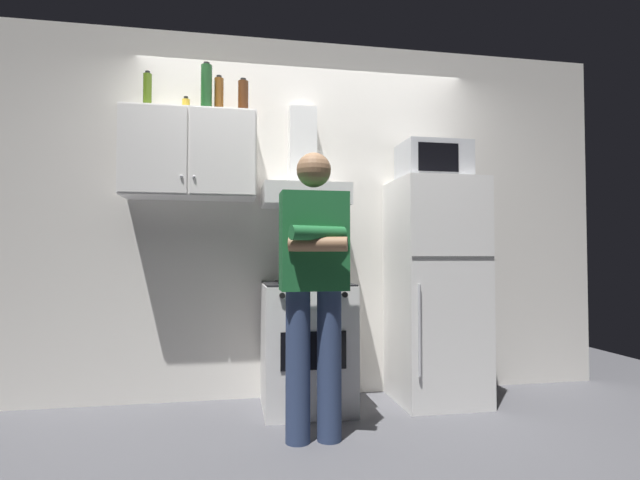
% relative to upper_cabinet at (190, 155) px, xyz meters
% --- Properties ---
extents(ground_plane, '(7.00, 7.00, 0.00)m').
position_rel_upper_cabinet_xyz_m(ground_plane, '(0.85, -0.37, -1.75)').
color(ground_plane, '#4C4C51').
extents(back_wall_tiled, '(4.80, 0.10, 2.70)m').
position_rel_upper_cabinet_xyz_m(back_wall_tiled, '(0.85, 0.23, -0.40)').
color(back_wall_tiled, silver).
rests_on(back_wall_tiled, ground_plane).
extents(upper_cabinet, '(0.90, 0.37, 0.60)m').
position_rel_upper_cabinet_xyz_m(upper_cabinet, '(0.00, 0.00, 0.00)').
color(upper_cabinet, white).
extents(stove_oven, '(0.60, 0.62, 0.87)m').
position_rel_upper_cabinet_xyz_m(stove_oven, '(0.80, -0.13, -1.32)').
color(stove_oven, white).
rests_on(stove_oven, ground_plane).
extents(range_hood, '(0.60, 0.44, 0.75)m').
position_rel_upper_cabinet_xyz_m(range_hood, '(0.80, 0.00, -0.15)').
color(range_hood, white).
extents(refrigerator, '(0.60, 0.62, 1.60)m').
position_rel_upper_cabinet_xyz_m(refrigerator, '(1.75, -0.12, -0.95)').
color(refrigerator, white).
rests_on(refrigerator, ground_plane).
extents(microwave, '(0.48, 0.37, 0.28)m').
position_rel_upper_cabinet_xyz_m(microwave, '(1.75, -0.11, -0.01)').
color(microwave, '#B7BABF').
rests_on(microwave, refrigerator).
extents(person_standing, '(0.38, 0.33, 1.64)m').
position_rel_upper_cabinet_xyz_m(person_standing, '(0.75, -0.73, -0.85)').
color(person_standing, navy).
rests_on(person_standing, ground_plane).
extents(cooking_pot, '(0.28, 0.18, 0.09)m').
position_rel_upper_cabinet_xyz_m(cooking_pot, '(0.93, -0.24, -0.83)').
color(cooking_pot, '#B7BABF').
rests_on(cooking_pot, stove_oven).
extents(bottle_spice_jar, '(0.05, 0.05, 0.12)m').
position_rel_upper_cabinet_xyz_m(bottle_spice_jar, '(-0.04, 0.05, 0.36)').
color(bottle_spice_jar, gold).
rests_on(bottle_spice_jar, upper_cabinet).
extents(bottle_wine_green, '(0.08, 0.08, 0.35)m').
position_rel_upper_cabinet_xyz_m(bottle_wine_green, '(0.11, -0.03, 0.47)').
color(bottle_wine_green, '#19471E').
rests_on(bottle_wine_green, upper_cabinet).
extents(bottle_olive_oil, '(0.06, 0.06, 0.27)m').
position_rel_upper_cabinet_xyz_m(bottle_olive_oil, '(-0.29, 0.00, 0.43)').
color(bottle_olive_oil, '#4C6B19').
rests_on(bottle_olive_oil, upper_cabinet).
extents(bottle_rum_dark, '(0.07, 0.07, 0.26)m').
position_rel_upper_cabinet_xyz_m(bottle_rum_dark, '(0.36, 0.00, 0.43)').
color(bottle_rum_dark, '#47230F').
rests_on(bottle_rum_dark, upper_cabinet).
extents(bottle_beer_brown, '(0.07, 0.07, 0.28)m').
position_rel_upper_cabinet_xyz_m(bottle_beer_brown, '(0.19, 0.02, 0.43)').
color(bottle_beer_brown, brown).
rests_on(bottle_beer_brown, upper_cabinet).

